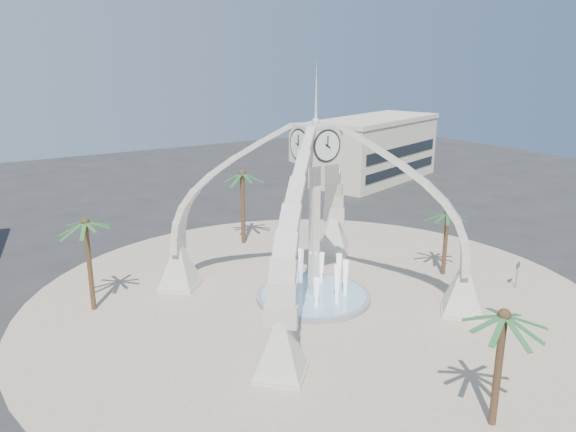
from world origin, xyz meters
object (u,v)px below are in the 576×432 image
palm_west (85,223)px  palm_north (242,174)px  palm_south (504,317)px  palm_east (448,214)px  fountain (313,296)px  street_sign (518,269)px  clock_tower (315,211)px

palm_west → palm_north: 16.71m
palm_west → palm_south: 25.73m
palm_east → fountain: bearing=171.8°
palm_south → street_sign: palm_south is taller
palm_north → palm_south: size_ratio=1.16×
clock_tower → fountain: bearing=90.0°
palm_south → street_sign: bearing=32.8°
palm_west → palm_south: size_ratio=1.10×
palm_north → palm_west: bearing=-155.3°
palm_east → palm_south: bearing=-130.7°
palm_south → fountain: bearing=86.4°
palm_east → palm_west: bearing=161.6°
clock_tower → palm_west: clock_tower is taller
fountain → street_sign: 15.20m
clock_tower → fountain: clock_tower is taller
palm_north → palm_south: bearing=-95.3°
fountain → palm_north: size_ratio=1.09×
palm_east → clock_tower: bearing=171.8°
fountain → street_sign: (13.73, -6.40, 1.23)m
palm_east → palm_west: 26.10m
palm_west → street_sign: palm_west is taller
palm_west → street_sign: size_ratio=3.23×
clock_tower → palm_east: clock_tower is taller
clock_tower → palm_south: size_ratio=2.86×
palm_east → palm_south: size_ratio=0.91×
palm_west → street_sign: bearing=-25.6°
palm_west → palm_north: palm_north is taller
fountain → palm_south: palm_south is taller
palm_east → street_sign: bearing=-62.9°
fountain → street_sign: fountain is taller
fountain → palm_west: 16.09m
palm_south → street_sign: 17.98m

